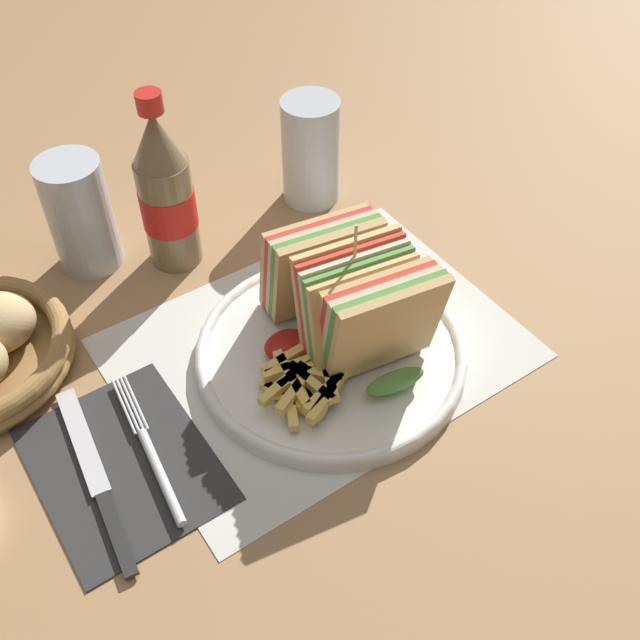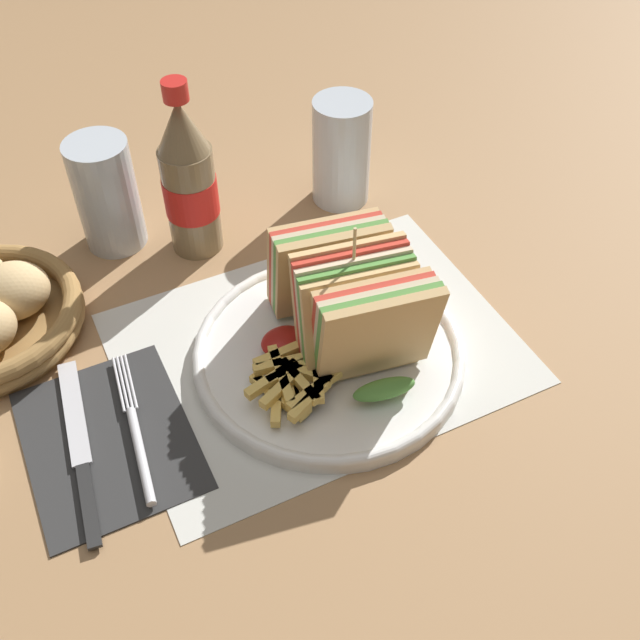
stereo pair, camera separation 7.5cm
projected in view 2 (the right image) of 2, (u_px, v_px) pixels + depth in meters
The scene contains 12 objects.
ground_plane at pixel (308, 345), 0.78m from camera, with size 4.00×4.00×0.00m, color #9E754C.
placemat at pixel (317, 347), 0.78m from camera, with size 0.40×0.30×0.00m.
plate_main at pixel (329, 353), 0.76m from camera, with size 0.28×0.28×0.02m.
club_sandwich at pixel (351, 302), 0.72m from camera, with size 0.13×0.19×0.15m.
fries_pile at pixel (292, 382), 0.71m from camera, with size 0.09×0.09×0.02m.
ketchup_blob at pixel (284, 342), 0.74m from camera, with size 0.05×0.04×0.02m.
napkin at pixel (108, 439), 0.70m from camera, with size 0.15×0.19×0.00m.
fork at pixel (137, 439), 0.69m from camera, with size 0.03×0.18×0.01m.
knife at pixel (80, 449), 0.68m from camera, with size 0.04×0.21×0.00m.
coke_bottle_near at pixel (189, 181), 0.83m from camera, with size 0.06×0.06×0.21m.
glass_near at pixel (341, 158), 0.91m from camera, with size 0.07×0.07×0.13m.
glass_far at pixel (107, 195), 0.85m from camera, with size 0.07×0.07×0.13m.
Camera 2 is at (-0.22, -0.47, 0.58)m, focal length 42.00 mm.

